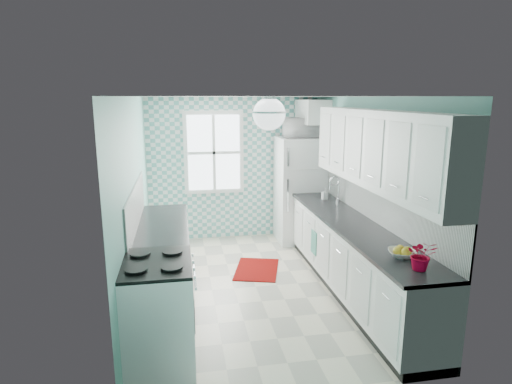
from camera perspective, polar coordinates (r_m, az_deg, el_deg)
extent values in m
cube|color=beige|center=(5.89, -0.05, -12.59)|extent=(3.00, 4.40, 0.02)
cube|color=white|center=(5.34, -0.05, 12.72)|extent=(3.00, 4.40, 0.02)
cube|color=#6EB1A6|center=(7.62, -3.00, 3.13)|extent=(3.00, 0.02, 2.50)
cube|color=#6EB1A6|center=(3.42, 6.62, -8.88)|extent=(3.00, 0.02, 2.50)
cube|color=#6EB1A6|center=(5.43, -15.95, -1.20)|extent=(0.02, 4.40, 2.50)
cube|color=#6EB1A6|center=(5.93, 14.47, 0.03)|extent=(0.02, 4.40, 2.50)
cube|color=#5DAAA4|center=(7.60, -2.98, 3.11)|extent=(3.00, 0.01, 2.50)
cube|color=white|center=(7.50, -5.65, 5.25)|extent=(1.04, 0.05, 1.44)
cube|color=white|center=(7.48, -5.64, 5.23)|extent=(0.90, 0.02, 1.30)
cube|color=white|center=(5.58, 15.92, -1.41)|extent=(0.02, 3.60, 0.51)
cube|color=white|center=(5.36, -15.75, -1.95)|extent=(0.02, 2.15, 0.51)
cube|color=white|center=(5.21, 15.83, 5.53)|extent=(0.33, 3.20, 0.90)
cube|color=white|center=(7.43, 7.46, 10.56)|extent=(0.40, 0.74, 0.40)
cylinder|color=silver|center=(4.55, 1.78, 12.36)|extent=(0.14, 0.14, 0.04)
cylinder|color=silver|center=(4.55, 1.77, 11.48)|extent=(0.02, 0.02, 0.12)
sphere|color=white|center=(4.55, 1.77, 10.35)|extent=(0.34, 0.34, 0.34)
cube|color=white|center=(5.69, 12.83, -8.86)|extent=(0.60, 3.60, 0.90)
cube|color=black|center=(5.53, 12.92, -4.33)|extent=(0.63, 3.60, 0.04)
cube|color=white|center=(5.57, -12.31, -9.28)|extent=(0.60, 2.15, 0.90)
cube|color=black|center=(5.42, -12.38, -4.65)|extent=(0.63, 2.15, 0.04)
cube|color=silver|center=(7.49, 5.90, 0.30)|extent=(0.79, 0.75, 1.83)
cube|color=silver|center=(7.06, 6.82, 2.99)|extent=(0.78, 0.01, 0.02)
cube|color=silver|center=(6.92, 4.31, 4.69)|extent=(0.03, 0.03, 0.30)
cube|color=silver|center=(7.04, 4.23, -0.47)|extent=(0.03, 0.03, 0.54)
cube|color=white|center=(4.29, -12.93, -15.35)|extent=(0.66, 0.83, 0.99)
cube|color=black|center=(4.09, -13.27, -9.23)|extent=(0.66, 0.83, 0.03)
cube|color=black|center=(4.26, -8.37, -14.47)|extent=(0.01, 0.55, 0.33)
cube|color=silver|center=(6.54, 9.22, -1.55)|extent=(0.57, 0.48, 0.12)
cylinder|color=silver|center=(6.56, 10.96, 0.23)|extent=(0.02, 0.02, 0.30)
torus|color=silver|center=(6.50, 10.38, 1.84)|extent=(0.16, 0.02, 0.16)
cube|color=maroon|center=(6.41, 0.10, -10.26)|extent=(0.82, 1.00, 0.01)
cube|color=#5EB5B7|center=(6.16, 7.72, -6.67)|extent=(0.05, 0.22, 0.34)
imported|color=white|center=(4.53, 18.91, -7.77)|extent=(0.34, 0.34, 0.07)
imported|color=red|center=(4.22, 21.23, -7.83)|extent=(0.33, 0.31, 0.29)
imported|color=#9FBACE|center=(6.70, 9.14, -0.26)|extent=(0.09, 0.09, 0.17)
imported|color=white|center=(7.34, 6.09, 8.54)|extent=(0.61, 0.43, 0.33)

